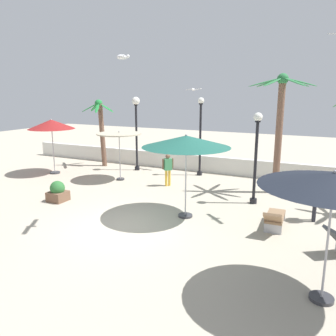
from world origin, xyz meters
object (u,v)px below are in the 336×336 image
patio_umbrella_1 (186,142)px  lamp_post_0 (200,131)px  patio_umbrella_3 (51,125)px  palm_tree_3 (101,125)px  guest_0 (168,167)px  palm_tree_0 (280,118)px  lounge_chair_0 (275,217)px  lamp_post_1 (136,121)px  patio_umbrella_5 (119,136)px  planter (58,192)px  lamp_post_2 (256,150)px  seagull_2 (123,57)px  seagull_0 (193,89)px  guest_1 (316,194)px  patio_umbrella_2 (334,181)px

patio_umbrella_1 → lamp_post_0: bearing=106.3°
patio_umbrella_3 → lamp_post_0: bearing=23.2°
palm_tree_3 → guest_0: bearing=-23.0°
palm_tree_0 → guest_0: size_ratio=3.35×
palm_tree_3 → lounge_chair_0: size_ratio=2.08×
lamp_post_0 → lamp_post_1: (-3.67, -0.42, 0.46)m
patio_umbrella_5 → planter: (-0.37, -4.02, -1.86)m
lamp_post_2 → seagull_2: size_ratio=2.97×
patio_umbrella_1 → seagull_0: 7.77m
guest_1 → seagull_2: 7.83m
lamp_post_2 → guest_0: (-4.25, 0.82, -1.24)m
patio_umbrella_5 → guest_1: bearing=-10.9°
patio_umbrella_3 → guest_0: 6.97m
palm_tree_0 → lamp_post_2: palm_tree_0 is taller
patio_umbrella_5 → lounge_chair_0: (8.12, -3.12, -1.85)m
patio_umbrella_1 → guest_0: patio_umbrella_1 is taller
seagull_0 → lamp_post_1: bearing=-153.9°
patio_umbrella_2 → seagull_0: seagull_0 is taller
lamp_post_0 → patio_umbrella_3: bearing=-156.8°
lounge_chair_0 → seagull_0: (-5.67, 6.83, 4.13)m
seagull_2 → planter: 6.60m
lamp_post_1 → lounge_chair_0: size_ratio=2.17×
patio_umbrella_5 → patio_umbrella_1: bearing=-33.7°
palm_tree_3 → seagull_2: bearing=-48.7°
patio_umbrella_1 → patio_umbrella_3: (-9.11, 2.98, -0.04)m
planter → lamp_post_2: bearing=24.0°
patio_umbrella_1 → lounge_chair_0: bearing=4.9°
lounge_chair_0 → seagull_2: bearing=-154.7°
lamp_post_2 → guest_0: 4.50m
patio_umbrella_1 → seagull_0: seagull_0 is taller
patio_umbrella_2 → seagull_2: seagull_2 is taller
patio_umbrella_3 → planter: bearing=-44.5°
patio_umbrella_2 → guest_0: 9.90m
patio_umbrella_1 → palm_tree_0: palm_tree_0 is taller
patio_umbrella_5 → palm_tree_0: bearing=9.0°
patio_umbrella_5 → lamp_post_2: (6.93, -0.77, -0.08)m
patio_umbrella_5 → lamp_post_0: lamp_post_0 is taller
lamp_post_1 → lounge_chair_0: lamp_post_1 is taller
lamp_post_2 → guest_1: size_ratio=2.25×
patio_umbrella_1 → patio_umbrella_2: patio_umbrella_1 is taller
palm_tree_3 → seagull_0: (5.36, 1.29, 2.05)m
lamp_post_0 → patio_umbrella_5: bearing=-140.1°
lamp_post_1 → patio_umbrella_5: bearing=-80.1°
guest_0 → planter: bearing=-126.8°
patio_umbrella_1 → patio_umbrella_3: size_ratio=1.03×
lamp_post_2 → planter: bearing=-156.0°
lamp_post_0 → lounge_chair_0: (4.85, -5.85, -1.97)m
lamp_post_1 → guest_1: size_ratio=2.56×
patio_umbrella_2 → palm_tree_3: (-12.62, 9.14, -0.19)m
seagull_0 → planter: 9.22m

